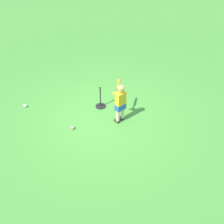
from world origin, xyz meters
name	(u,v)px	position (x,y,z in m)	size (l,w,h in m)	color
ground_plane	(103,118)	(0.00, 0.00, 0.00)	(40.00, 40.00, 0.00)	#479338
child_batter	(120,100)	(-0.37, -0.27, 0.65)	(0.57, 0.61, 1.08)	#232328
play_ball_behind_batter	(25,106)	(1.90, 1.17, 0.05)	(0.10, 0.10, 0.10)	white
play_ball_by_bucket	(73,128)	(0.22, 0.83, 0.04)	(0.09, 0.09, 0.09)	pink
batting_tee	(101,104)	(0.42, -0.33, 0.10)	(0.28, 0.28, 0.62)	black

